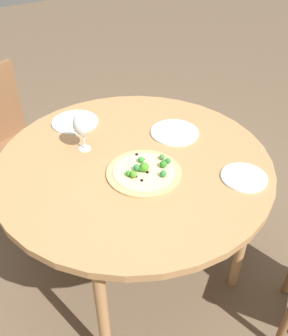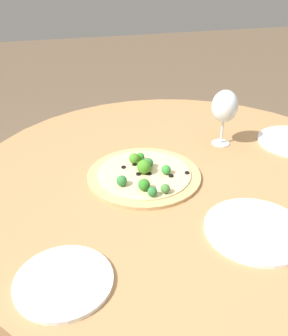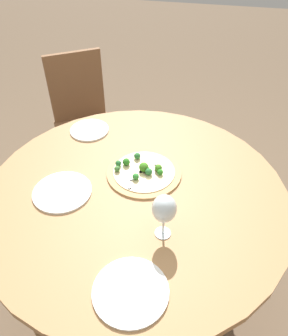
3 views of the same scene
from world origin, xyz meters
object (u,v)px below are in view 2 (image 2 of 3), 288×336
Objects in this scene: plate_near at (256,230)px; plate_side at (64,281)px; wine_glass at (225,107)px; pizza at (144,174)px.

plate_near is 0.46m from plate_side.
plate_near is (-0.45, 0.12, -0.13)m from wine_glass.
plate_side is (-0.49, 0.58, -0.13)m from wine_glass.
wine_glass is (0.14, -0.31, 0.12)m from pizza.
plate_side is at bearing 130.44° from wine_glass.
wine_glass is 0.95× the size of plate_side.
wine_glass is at bearing -49.56° from plate_side.
wine_glass is 0.77m from plate_side.
pizza reaches higher than plate_side.
plate_near is at bearing -147.70° from pizza.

